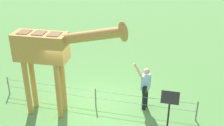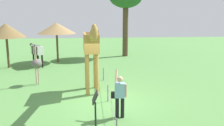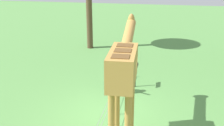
{
  "view_description": "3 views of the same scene",
  "coord_description": "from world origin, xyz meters",
  "px_view_note": "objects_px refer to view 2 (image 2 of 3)",
  "views": [
    {
      "loc": [
        2.64,
        -8.17,
        5.85
      ],
      "look_at": [
        0.52,
        0.41,
        1.63
      ],
      "focal_mm": 45.57,
      "sensor_mm": 36.0,
      "label": 1
    },
    {
      "loc": [
        10.16,
        -0.69,
        3.78
      ],
      "look_at": [
        -0.66,
        0.3,
        1.6
      ],
      "focal_mm": 38.83,
      "sensor_mm": 36.0,
      "label": 2
    },
    {
      "loc": [
        -8.25,
        -1.69,
        4.98
      ],
      "look_at": [
        -0.62,
        -0.17,
        2.2
      ],
      "focal_mm": 43.58,
      "sensor_mm": 36.0,
      "label": 3
    }
  ],
  "objects_px": {
    "ostrich": "(37,63)",
    "shade_hut_near": "(57,28)",
    "visitor": "(120,94)",
    "shade_hut_far": "(6,31)",
    "info_sign": "(95,102)",
    "giraffe": "(91,46)",
    "zebra": "(37,51)"
  },
  "relations": [
    {
      "from": "shade_hut_near",
      "to": "shade_hut_far",
      "type": "xyz_separation_m",
      "value": [
        1.89,
        -3.27,
        -0.04
      ]
    },
    {
      "from": "shade_hut_near",
      "to": "info_sign",
      "type": "relative_size",
      "value": 2.39
    },
    {
      "from": "shade_hut_far",
      "to": "visitor",
      "type": "bearing_deg",
      "value": 36.7
    },
    {
      "from": "shade_hut_near",
      "to": "ostrich",
      "type": "bearing_deg",
      "value": -2.6
    },
    {
      "from": "ostrich",
      "to": "shade_hut_near",
      "type": "bearing_deg",
      "value": 177.4
    },
    {
      "from": "shade_hut_near",
      "to": "shade_hut_far",
      "type": "distance_m",
      "value": 3.77
    },
    {
      "from": "zebra",
      "to": "ostrich",
      "type": "height_order",
      "value": "ostrich"
    },
    {
      "from": "ostrich",
      "to": "visitor",
      "type": "bearing_deg",
      "value": 39.88
    },
    {
      "from": "visitor",
      "to": "shade_hut_far",
      "type": "distance_m",
      "value": 11.74
    },
    {
      "from": "giraffe",
      "to": "ostrich",
      "type": "distance_m",
      "value": 3.64
    },
    {
      "from": "giraffe",
      "to": "visitor",
      "type": "distance_m",
      "value": 3.43
    },
    {
      "from": "visitor",
      "to": "ostrich",
      "type": "relative_size",
      "value": 0.78
    },
    {
      "from": "zebra",
      "to": "shade_hut_far",
      "type": "height_order",
      "value": "shade_hut_far"
    },
    {
      "from": "giraffe",
      "to": "zebra",
      "type": "height_order",
      "value": "giraffe"
    },
    {
      "from": "giraffe",
      "to": "visitor",
      "type": "xyz_separation_m",
      "value": [
        2.98,
        0.99,
        -1.39
      ]
    },
    {
      "from": "shade_hut_near",
      "to": "giraffe",
      "type": "bearing_deg",
      "value": 18.07
    },
    {
      "from": "visitor",
      "to": "shade_hut_far",
      "type": "xyz_separation_m",
      "value": [
        -9.3,
        -6.93,
        1.77
      ]
    },
    {
      "from": "zebra",
      "to": "shade_hut_far",
      "type": "bearing_deg",
      "value": -87.1
    },
    {
      "from": "visitor",
      "to": "info_sign",
      "type": "xyz_separation_m",
      "value": [
        0.88,
        -0.91,
        0.05
      ]
    },
    {
      "from": "info_sign",
      "to": "visitor",
      "type": "bearing_deg",
      "value": 133.84
    },
    {
      "from": "zebra",
      "to": "shade_hut_far",
      "type": "distance_m",
      "value": 2.53
    },
    {
      "from": "zebra",
      "to": "ostrich",
      "type": "relative_size",
      "value": 0.74
    },
    {
      "from": "zebra",
      "to": "shade_hut_far",
      "type": "relative_size",
      "value": 0.52
    },
    {
      "from": "giraffe",
      "to": "zebra",
      "type": "distance_m",
      "value": 7.62
    },
    {
      "from": "giraffe",
      "to": "shade_hut_far",
      "type": "distance_m",
      "value": 8.69
    },
    {
      "from": "ostrich",
      "to": "info_sign",
      "type": "bearing_deg",
      "value": 28.49
    },
    {
      "from": "ostrich",
      "to": "shade_hut_near",
      "type": "xyz_separation_m",
      "value": [
        -6.45,
        0.29,
        1.54
      ]
    },
    {
      "from": "giraffe",
      "to": "shade_hut_near",
      "type": "distance_m",
      "value": 8.65
    },
    {
      "from": "info_sign",
      "to": "ostrich",
      "type": "bearing_deg",
      "value": -151.51
    },
    {
      "from": "giraffe",
      "to": "shade_hut_near",
      "type": "height_order",
      "value": "giraffe"
    },
    {
      "from": "zebra",
      "to": "shade_hut_near",
      "type": "distance_m",
      "value": 2.67
    },
    {
      "from": "shade_hut_far",
      "to": "info_sign",
      "type": "xyz_separation_m",
      "value": [
        10.18,
        6.02,
        -1.72
      ]
    }
  ]
}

